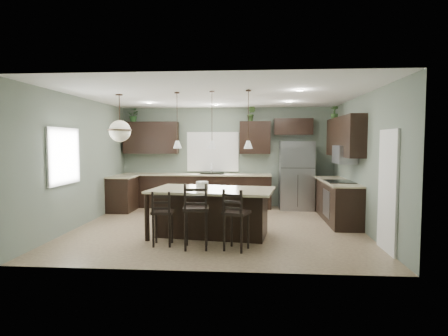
% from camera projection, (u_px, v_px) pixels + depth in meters
% --- Properties ---
extents(ground, '(6.00, 6.00, 0.00)m').
position_uv_depth(ground, '(218.00, 227.00, 8.04)').
color(ground, '#9E8466').
rests_on(ground, ground).
extents(pantry_door, '(0.04, 0.82, 2.04)m').
position_uv_depth(pantry_door, '(388.00, 191.00, 6.20)').
color(pantry_door, white).
rests_on(pantry_door, ground).
extents(window_back, '(1.35, 0.02, 1.00)m').
position_uv_depth(window_back, '(213.00, 152.00, 10.68)').
color(window_back, white).
rests_on(window_back, room_shell).
extents(window_left, '(0.02, 1.10, 1.00)m').
position_uv_depth(window_left, '(63.00, 156.00, 7.36)').
color(window_left, white).
rests_on(window_left, room_shell).
extents(left_return_cabs, '(0.60, 0.90, 0.90)m').
position_uv_depth(left_return_cabs, '(122.00, 194.00, 9.90)').
color(left_return_cabs, black).
rests_on(left_return_cabs, ground).
extents(left_return_countertop, '(0.66, 0.96, 0.04)m').
position_uv_depth(left_return_countertop, '(123.00, 176.00, 9.87)').
color(left_return_countertop, '#BFB890').
rests_on(left_return_countertop, left_return_cabs).
extents(back_lower_cabs, '(4.20, 0.60, 0.90)m').
position_uv_depth(back_lower_cabs, '(196.00, 191.00, 10.51)').
color(back_lower_cabs, black).
rests_on(back_lower_cabs, ground).
extents(back_countertop, '(4.20, 0.66, 0.04)m').
position_uv_depth(back_countertop, '(196.00, 175.00, 10.46)').
color(back_countertop, '#BFB890').
rests_on(back_countertop, back_lower_cabs).
extents(sink_inset, '(0.70, 0.45, 0.01)m').
position_uv_depth(sink_inset, '(212.00, 174.00, 10.42)').
color(sink_inset, gray).
rests_on(sink_inset, back_countertop).
extents(faucet, '(0.02, 0.02, 0.28)m').
position_uv_depth(faucet, '(212.00, 169.00, 10.38)').
color(faucet, silver).
rests_on(faucet, back_countertop).
extents(back_upper_left, '(1.55, 0.34, 0.90)m').
position_uv_depth(back_upper_left, '(151.00, 138.00, 10.63)').
color(back_upper_left, black).
rests_on(back_upper_left, room_shell).
extents(back_upper_right, '(0.85, 0.34, 0.90)m').
position_uv_depth(back_upper_right, '(255.00, 138.00, 10.41)').
color(back_upper_right, black).
rests_on(back_upper_right, room_shell).
extents(fridge_header, '(1.05, 0.34, 0.45)m').
position_uv_depth(fridge_header, '(293.00, 127.00, 10.31)').
color(fridge_header, black).
rests_on(fridge_header, room_shell).
extents(right_lower_cabs, '(0.60, 2.35, 0.90)m').
position_uv_depth(right_lower_cabs, '(337.00, 202.00, 8.67)').
color(right_lower_cabs, black).
rests_on(right_lower_cabs, ground).
extents(right_countertop, '(0.66, 2.35, 0.04)m').
position_uv_depth(right_countertop, '(337.00, 181.00, 8.64)').
color(right_countertop, '#BFB890').
rests_on(right_countertop, right_lower_cabs).
extents(cooktop, '(0.58, 0.75, 0.02)m').
position_uv_depth(cooktop, '(339.00, 182.00, 8.37)').
color(cooktop, black).
rests_on(cooktop, right_countertop).
extents(wall_oven_front, '(0.01, 0.72, 0.60)m').
position_uv_depth(wall_oven_front, '(326.00, 203.00, 8.42)').
color(wall_oven_front, gray).
rests_on(wall_oven_front, right_lower_cabs).
extents(right_upper_cabs, '(0.34, 2.35, 0.90)m').
position_uv_depth(right_upper_cabs, '(344.00, 137.00, 8.56)').
color(right_upper_cabs, black).
rests_on(right_upper_cabs, room_shell).
extents(microwave, '(0.40, 0.75, 0.40)m').
position_uv_depth(microwave, '(345.00, 155.00, 8.32)').
color(microwave, gray).
rests_on(microwave, right_upper_cabs).
extents(refrigerator, '(0.90, 0.74, 1.85)m').
position_uv_depth(refrigerator, '(296.00, 175.00, 10.15)').
color(refrigerator, gray).
rests_on(refrigerator, ground).
extents(kitchen_island, '(2.49, 1.63, 0.92)m').
position_uv_depth(kitchen_island, '(212.00, 213.00, 7.25)').
color(kitchen_island, black).
rests_on(kitchen_island, ground).
extents(serving_dish, '(0.24, 0.24, 0.14)m').
position_uv_depth(serving_dish, '(202.00, 185.00, 7.26)').
color(serving_dish, silver).
rests_on(serving_dish, kitchen_island).
extents(bar_stool_left, '(0.39, 0.39, 0.98)m').
position_uv_depth(bar_stool_left, '(163.00, 218.00, 6.59)').
color(bar_stool_left, black).
rests_on(bar_stool_left, ground).
extents(bar_stool_center, '(0.47, 0.47, 1.15)m').
position_uv_depth(bar_stool_center, '(196.00, 216.00, 6.39)').
color(bar_stool_center, black).
rests_on(bar_stool_center, ground).
extents(bar_stool_right, '(0.50, 0.50, 1.05)m').
position_uv_depth(bar_stool_right, '(236.00, 219.00, 6.30)').
color(bar_stool_right, black).
rests_on(bar_stool_right, ground).
extents(pendant_left, '(0.17, 0.17, 1.10)m').
position_uv_depth(pendant_left, '(177.00, 120.00, 7.27)').
color(pendant_left, white).
rests_on(pendant_left, room_shell).
extents(pendant_center, '(0.17, 0.17, 1.10)m').
position_uv_depth(pendant_center, '(212.00, 120.00, 7.13)').
color(pendant_center, white).
rests_on(pendant_center, room_shell).
extents(pendant_right, '(0.17, 0.17, 1.10)m').
position_uv_depth(pendant_right, '(248.00, 119.00, 6.98)').
color(pendant_right, silver).
rests_on(pendant_right, room_shell).
extents(chandelier, '(0.48, 0.48, 0.97)m').
position_uv_depth(chandelier, '(120.00, 118.00, 7.57)').
color(chandelier, '#F0EDC5').
rests_on(chandelier, room_shell).
extents(plant_back_left, '(0.39, 0.35, 0.37)m').
position_uv_depth(plant_back_left, '(134.00, 115.00, 10.59)').
color(plant_back_left, '#244D21').
rests_on(plant_back_left, back_upper_left).
extents(plant_back_right, '(0.28, 0.26, 0.42)m').
position_uv_depth(plant_back_right, '(251.00, 114.00, 10.34)').
color(plant_back_right, '#2F4B20').
rests_on(plant_back_right, back_upper_right).
extents(plant_right_wall, '(0.25, 0.25, 0.35)m').
position_uv_depth(plant_right_wall, '(334.00, 113.00, 9.47)').
color(plant_right_wall, '#335625').
rests_on(plant_right_wall, right_upper_cabs).
extents(room_shell, '(6.00, 6.00, 6.00)m').
position_uv_depth(room_shell, '(218.00, 148.00, 7.92)').
color(room_shell, slate).
rests_on(room_shell, ground).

